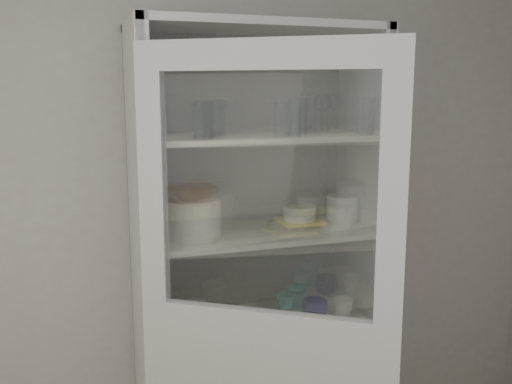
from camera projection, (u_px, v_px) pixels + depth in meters
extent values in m
cube|color=#B9B9B9|center=(197.00, 213.00, 2.53)|extent=(3.60, 0.02, 2.60)
cube|color=silver|center=(141.00, 290.00, 2.28)|extent=(0.03, 0.45, 2.10)
cube|color=silver|center=(357.00, 267.00, 2.59)|extent=(0.03, 0.45, 2.10)
cube|color=slate|center=(241.00, 264.00, 2.63)|extent=(1.00, 0.03, 2.10)
cube|color=silver|center=(256.00, 27.00, 2.25)|extent=(1.00, 0.45, 0.03)
cube|color=white|center=(257.00, 323.00, 2.45)|extent=(0.94, 0.42, 0.02)
cube|color=white|center=(257.00, 233.00, 2.38)|extent=(0.94, 0.42, 0.02)
cube|color=white|center=(257.00, 137.00, 2.31)|extent=(0.94, 0.42, 0.02)
cube|color=silver|center=(266.00, 54.00, 1.79)|extent=(0.76, 0.54, 0.10)
cube|color=silver|center=(153.00, 189.00, 1.97)|extent=(0.10, 0.08, 0.80)
cube|color=silver|center=(393.00, 201.00, 1.76)|extent=(0.10, 0.08, 0.80)
cube|color=silver|center=(266.00, 195.00, 1.86)|extent=(0.60, 0.42, 0.78)
cylinder|color=silver|center=(203.00, 120.00, 2.08)|extent=(0.09, 0.09, 0.14)
cylinder|color=silver|center=(203.00, 119.00, 2.10)|extent=(0.09, 0.09, 0.14)
cylinder|color=silver|center=(214.00, 122.00, 2.12)|extent=(0.08, 0.08, 0.12)
cylinder|color=silver|center=(282.00, 118.00, 2.18)|extent=(0.09, 0.09, 0.14)
cylinder|color=silver|center=(298.00, 117.00, 2.24)|extent=(0.10, 0.10, 0.15)
cylinder|color=silver|center=(293.00, 120.00, 2.21)|extent=(0.07, 0.07, 0.13)
cylinder|color=silver|center=(365.00, 116.00, 2.29)|extent=(0.09, 0.09, 0.15)
cylinder|color=silver|center=(156.00, 120.00, 2.16)|extent=(0.07, 0.07, 0.13)
cylinder|color=silver|center=(217.00, 118.00, 2.24)|extent=(0.08, 0.08, 0.14)
cylinder|color=silver|center=(210.00, 118.00, 2.24)|extent=(0.08, 0.08, 0.14)
cylinder|color=silver|center=(192.00, 226.00, 2.27)|extent=(0.24, 0.24, 0.08)
cylinder|color=silver|center=(198.00, 219.00, 2.40)|extent=(0.19, 0.19, 0.08)
cylinder|color=beige|center=(192.00, 207.00, 2.26)|extent=(0.30, 0.30, 0.07)
imported|color=brown|center=(191.00, 192.00, 2.25)|extent=(0.22, 0.22, 0.05)
cylinder|color=silver|center=(299.00, 224.00, 2.46)|extent=(0.33, 0.33, 0.02)
cube|color=yellow|center=(299.00, 221.00, 2.45)|extent=(0.17, 0.17, 0.01)
cylinder|color=silver|center=(299.00, 213.00, 2.45)|extent=(0.16, 0.16, 0.06)
cylinder|color=silver|center=(342.00, 209.00, 2.53)|extent=(0.15, 0.15, 0.12)
imported|color=navy|center=(315.00, 309.00, 2.47)|extent=(0.12, 0.12, 0.09)
imported|color=teal|center=(286.00, 303.00, 2.53)|extent=(0.12, 0.12, 0.09)
imported|color=silver|center=(342.00, 308.00, 2.48)|extent=(0.10, 0.10, 0.09)
cylinder|color=teal|center=(296.00, 300.00, 2.57)|extent=(0.09, 0.09, 0.09)
ellipsoid|color=teal|center=(296.00, 289.00, 2.56)|extent=(0.09, 0.09, 0.02)
cylinder|color=silver|center=(250.00, 327.00, 2.34)|extent=(0.09, 0.09, 0.04)
cylinder|color=silver|center=(195.00, 315.00, 2.37)|extent=(0.10, 0.10, 0.12)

